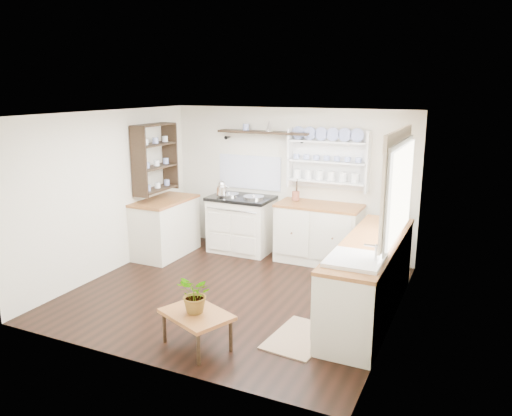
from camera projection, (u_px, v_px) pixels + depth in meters
name	position (u px, v px, depth m)	size (l,w,h in m)	color
floor	(235.00, 293.00, 6.50)	(4.00, 3.80, 0.01)	black
wall_back	(289.00, 181.00, 7.90)	(4.00, 0.02, 2.30)	silver
wall_right	(398.00, 225.00, 5.41)	(0.02, 3.80, 2.30)	silver
wall_left	(109.00, 193.00, 7.05)	(0.02, 3.80, 2.30)	silver
ceiling	(234.00, 114.00, 5.96)	(4.00, 3.80, 0.01)	white
window	(398.00, 185.00, 5.47)	(0.08, 1.55, 1.22)	white
aga_cooker	(241.00, 223.00, 8.06)	(1.01, 0.70, 0.93)	white
back_cabinets	(319.00, 233.00, 7.56)	(1.27, 0.63, 0.90)	silver
right_cabinets	(369.00, 277.00, 5.79)	(0.62, 2.43, 0.90)	silver
belfast_sink	(355.00, 271.00, 5.05)	(0.55, 0.60, 0.45)	white
left_cabinets	(166.00, 227.00, 7.88)	(0.62, 1.13, 0.90)	silver
plate_rack	(329.00, 159.00, 7.51)	(1.20, 0.22, 0.90)	white
high_shelf	(263.00, 133.00, 7.78)	(1.50, 0.29, 0.16)	black
left_shelving	(155.00, 157.00, 7.68)	(0.28, 0.80, 1.05)	black
kettle	(222.00, 188.00, 7.93)	(0.18, 0.18, 0.22)	silver
utensil_crock	(296.00, 196.00, 7.67)	(0.12, 0.12, 0.13)	brown
center_table	(197.00, 317.00, 5.08)	(0.84, 0.73, 0.38)	brown
potted_plant	(196.00, 294.00, 5.02)	(0.36, 0.31, 0.40)	#3F7233
floor_rug	(299.00, 337.00, 5.33)	(0.55, 0.85, 0.02)	#7A6047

